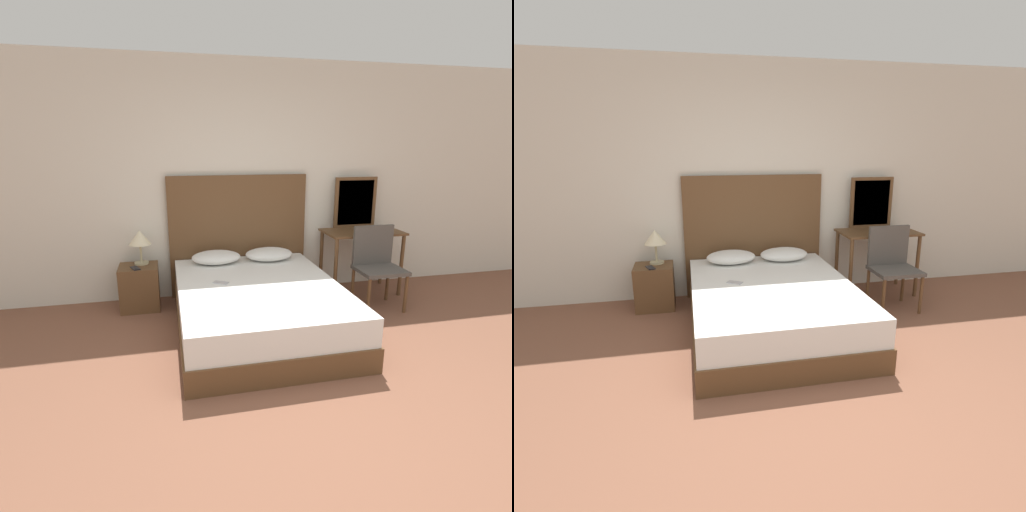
% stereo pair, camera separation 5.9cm
% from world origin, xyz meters
% --- Properties ---
extents(ground_plane, '(16.00, 16.00, 0.00)m').
position_xyz_m(ground_plane, '(0.00, 0.00, 0.00)').
color(ground_plane, brown).
extents(wall_back, '(10.00, 0.06, 2.70)m').
position_xyz_m(wall_back, '(0.00, 2.77, 1.35)').
color(wall_back, silver).
rests_on(wall_back, ground_plane).
extents(bed, '(1.56, 2.05, 0.47)m').
position_xyz_m(bed, '(-0.07, 1.65, 0.23)').
color(bed, brown).
rests_on(bed, ground_plane).
extents(headboard, '(1.64, 0.05, 1.43)m').
position_xyz_m(headboard, '(-0.07, 2.70, 0.72)').
color(headboard, brown).
rests_on(headboard, ground_plane).
extents(pillow_left, '(0.55, 0.39, 0.14)m').
position_xyz_m(pillow_left, '(-0.38, 2.43, 0.54)').
color(pillow_left, white).
rests_on(pillow_left, bed).
extents(pillow_right, '(0.55, 0.39, 0.14)m').
position_xyz_m(pillow_right, '(0.24, 2.43, 0.54)').
color(pillow_right, white).
rests_on(pillow_right, bed).
extents(phone_on_bed, '(0.16, 0.14, 0.01)m').
position_xyz_m(phone_on_bed, '(-0.42, 1.74, 0.48)').
color(phone_on_bed, '#B7B7BC').
rests_on(phone_on_bed, bed).
extents(nightstand, '(0.42, 0.38, 0.49)m').
position_xyz_m(nightstand, '(-1.23, 2.45, 0.25)').
color(nightstand, brown).
rests_on(nightstand, ground_plane).
extents(table_lamp, '(0.24, 0.24, 0.38)m').
position_xyz_m(table_lamp, '(-1.20, 2.53, 0.78)').
color(table_lamp, tan).
rests_on(table_lamp, nightstand).
extents(phone_on_nightstand, '(0.12, 0.16, 0.01)m').
position_xyz_m(phone_on_nightstand, '(-1.26, 2.35, 0.50)').
color(phone_on_nightstand, black).
rests_on(phone_on_nightstand, nightstand).
extents(vanity_desk, '(0.92, 0.52, 0.77)m').
position_xyz_m(vanity_desk, '(1.39, 2.39, 0.64)').
color(vanity_desk, brown).
rests_on(vanity_desk, ground_plane).
extents(vanity_mirror, '(0.54, 0.03, 0.62)m').
position_xyz_m(vanity_mirror, '(1.39, 2.63, 1.08)').
color(vanity_mirror, brown).
rests_on(vanity_mirror, vanity_desk).
extents(chair, '(0.50, 0.43, 0.90)m').
position_xyz_m(chair, '(1.36, 1.96, 0.52)').
color(chair, '#4C4742').
rests_on(chair, ground_plane).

